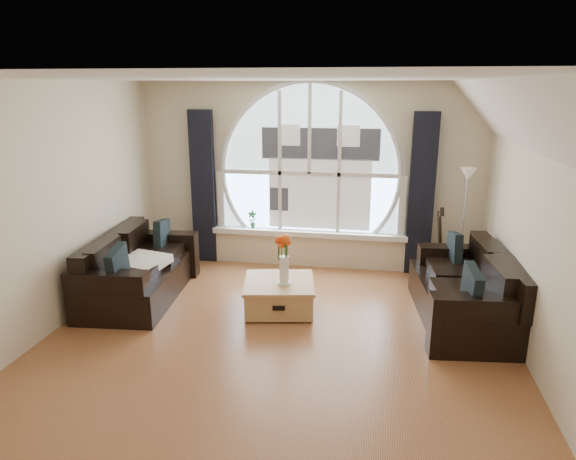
% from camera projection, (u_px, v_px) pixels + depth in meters
% --- Properties ---
extents(ground, '(5.00, 5.50, 0.01)m').
position_uv_depth(ground, '(273.00, 352.00, 5.24)').
color(ground, brown).
rests_on(ground, ground).
extents(ceiling, '(5.00, 5.50, 0.01)m').
position_uv_depth(ceiling, '(270.00, 78.00, 4.50)').
color(ceiling, silver).
rests_on(ceiling, ground).
extents(wall_back, '(5.00, 0.01, 2.70)m').
position_uv_depth(wall_back, '(310.00, 176.00, 7.47)').
color(wall_back, beige).
rests_on(wall_back, ground).
extents(wall_front, '(5.00, 0.01, 2.70)m').
position_uv_depth(wall_front, '(147.00, 387.00, 2.26)').
color(wall_front, beige).
rests_on(wall_front, ground).
extents(wall_left, '(0.01, 5.50, 2.70)m').
position_uv_depth(wall_left, '(36.00, 214.00, 5.28)').
color(wall_left, beige).
rests_on(wall_left, ground).
extents(wall_right, '(0.01, 5.50, 2.70)m').
position_uv_depth(wall_right, '(552.00, 238.00, 4.45)').
color(wall_right, beige).
rests_on(wall_right, ground).
extents(attic_slope, '(0.92, 5.50, 0.72)m').
position_uv_depth(attic_slope, '(530.00, 121.00, 4.23)').
color(attic_slope, silver).
rests_on(attic_slope, ground).
extents(arched_window, '(2.60, 0.06, 2.15)m').
position_uv_depth(arched_window, '(310.00, 158.00, 7.37)').
color(arched_window, silver).
rests_on(arched_window, wall_back).
extents(window_sill, '(2.90, 0.22, 0.08)m').
position_uv_depth(window_sill, '(308.00, 233.00, 7.61)').
color(window_sill, white).
rests_on(window_sill, wall_back).
extents(window_frame, '(2.76, 0.08, 2.15)m').
position_uv_depth(window_frame, '(309.00, 158.00, 7.34)').
color(window_frame, white).
rests_on(window_frame, wall_back).
extents(neighbor_house, '(1.70, 0.02, 1.50)m').
position_uv_depth(neighbor_house, '(320.00, 167.00, 7.36)').
color(neighbor_house, silver).
rests_on(neighbor_house, wall_back).
extents(curtain_left, '(0.35, 0.12, 2.30)m').
position_uv_depth(curtain_left, '(203.00, 188.00, 7.68)').
color(curtain_left, black).
rests_on(curtain_left, ground).
extents(curtain_right, '(0.35, 0.12, 2.30)m').
position_uv_depth(curtain_right, '(421.00, 195.00, 7.15)').
color(curtain_right, black).
rests_on(curtain_right, ground).
extents(sofa_left, '(1.08, 1.92, 0.82)m').
position_uv_depth(sofa_left, '(140.00, 267.00, 6.50)').
color(sofa_left, black).
rests_on(sofa_left, ground).
extents(sofa_right, '(1.13, 1.97, 0.84)m').
position_uv_depth(sofa_right, '(465.00, 288.00, 5.83)').
color(sofa_right, black).
rests_on(sofa_right, ground).
extents(coffee_chest, '(0.96, 0.96, 0.41)m').
position_uv_depth(coffee_chest, '(279.00, 294.00, 6.17)').
color(coffee_chest, '#A87B47').
rests_on(coffee_chest, ground).
extents(throw_blanket, '(0.66, 0.66, 0.10)m').
position_uv_depth(throw_blanket, '(142.00, 263.00, 6.36)').
color(throw_blanket, silver).
rests_on(throw_blanket, sofa_left).
extents(vase_flowers, '(0.24, 0.24, 0.70)m').
position_uv_depth(vase_flowers, '(284.00, 253.00, 5.94)').
color(vase_flowers, white).
rests_on(vase_flowers, coffee_chest).
extents(floor_lamp, '(0.24, 0.24, 1.60)m').
position_uv_depth(floor_lamp, '(463.00, 227.00, 6.84)').
color(floor_lamp, '#B2B2B2').
rests_on(floor_lamp, ground).
extents(guitar, '(0.42, 0.36, 1.06)m').
position_uv_depth(guitar, '(438.00, 243.00, 7.07)').
color(guitar, '#9A572B').
rests_on(guitar, ground).
extents(potted_plant, '(0.16, 0.12, 0.27)m').
position_uv_depth(potted_plant, '(252.00, 219.00, 7.70)').
color(potted_plant, '#1E6023').
rests_on(potted_plant, window_sill).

